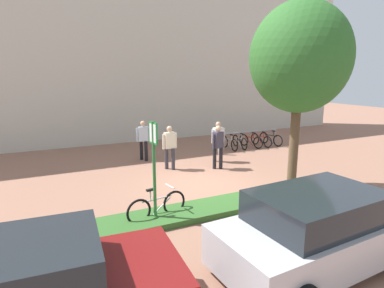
# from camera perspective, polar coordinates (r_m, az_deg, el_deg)

# --- Properties ---
(ground_plane) EXTENTS (60.00, 60.00, 0.00)m
(ground_plane) POSITION_cam_1_polar(r_m,az_deg,el_deg) (10.89, 2.27, -7.28)
(ground_plane) COLOR #936651
(building_facade) EXTENTS (28.00, 1.20, 10.00)m
(building_facade) POSITION_cam_1_polar(r_m,az_deg,el_deg) (18.30, -10.64, 16.31)
(building_facade) COLOR beige
(building_facade) RESTS_ON ground
(planter_strip) EXTENTS (7.00, 1.10, 0.16)m
(planter_strip) POSITION_cam_1_polar(r_m,az_deg,el_deg) (8.88, 2.87, -11.38)
(planter_strip) COLOR #336028
(planter_strip) RESTS_ON ground
(tree_sidewalk) EXTENTS (2.90, 2.90, 5.72)m
(tree_sidewalk) POSITION_cam_1_polar(r_m,az_deg,el_deg) (10.09, 18.61, 14.24)
(tree_sidewalk) COLOR brown
(tree_sidewalk) RESTS_ON ground
(parking_sign_post) EXTENTS (0.09, 0.36, 2.56)m
(parking_sign_post) POSITION_cam_1_polar(r_m,az_deg,el_deg) (7.79, -6.78, -2.50)
(parking_sign_post) COLOR #2D7238
(parking_sign_post) RESTS_ON ground
(bike_at_sign) EXTENTS (1.67, 0.43, 0.86)m
(bike_at_sign) POSITION_cam_1_polar(r_m,az_deg,el_deg) (8.38, -6.20, -10.95)
(bike_at_sign) COLOR black
(bike_at_sign) RESTS_ON ground
(bike_rack_cluster) EXTENTS (3.21, 1.63, 0.83)m
(bike_rack_cluster) POSITION_cam_1_polar(r_m,az_deg,el_deg) (16.64, 10.38, 0.63)
(bike_rack_cluster) COLOR #99999E
(bike_rack_cluster) RESTS_ON ground
(bollard_steel) EXTENTS (0.16, 0.16, 0.90)m
(bollard_steel) POSITION_cam_1_polar(r_m,az_deg,el_deg) (14.86, 4.94, -0.19)
(bollard_steel) COLOR #ADADB2
(bollard_steel) RESTS_ON ground
(person_suited_navy) EXTENTS (0.59, 0.34, 1.72)m
(person_suited_navy) POSITION_cam_1_polar(r_m,az_deg,el_deg) (12.50, 4.63, -0.05)
(person_suited_navy) COLOR black
(person_suited_navy) RESTS_ON ground
(person_shirt_white) EXTENTS (0.61, 0.37, 1.72)m
(person_shirt_white) POSITION_cam_1_polar(r_m,az_deg,el_deg) (13.52, 4.64, 0.88)
(person_shirt_white) COLOR black
(person_shirt_white) RESTS_ON ground
(person_casual_tan) EXTENTS (0.61, 0.35, 1.72)m
(person_casual_tan) POSITION_cam_1_polar(r_m,az_deg,el_deg) (12.41, -3.99, -0.14)
(person_casual_tan) COLOR #2D2D38
(person_casual_tan) RESTS_ON ground
(person_shirt_blue) EXTENTS (0.60, 0.43, 1.72)m
(person_shirt_blue) POSITION_cam_1_polar(r_m,az_deg,el_deg) (13.87, -8.65, 1.07)
(person_shirt_blue) COLOR black
(person_shirt_blue) RESTS_ON ground
(car_silver_sedan) EXTENTS (4.39, 2.22, 1.54)m
(car_silver_sedan) POSITION_cam_1_polar(r_m,az_deg,el_deg) (6.75, 21.92, -13.96)
(car_silver_sedan) COLOR #B7B7BC
(car_silver_sedan) RESTS_ON ground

